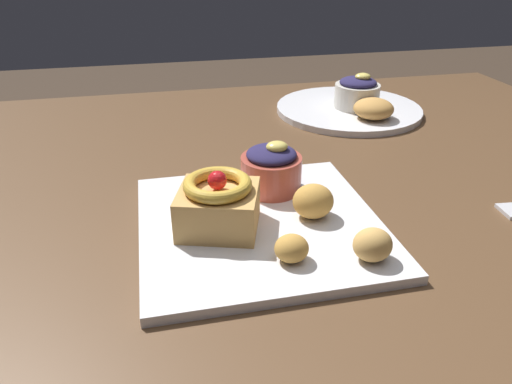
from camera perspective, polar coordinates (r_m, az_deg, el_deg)
The scene contains 10 objects.
dining_table at distance 0.76m, azimuth -4.14°, elevation -3.96°, with size 1.51×0.93×0.73m.
front_plate at distance 0.58m, azimuth 0.43°, elevation -3.84°, with size 0.29×0.29×0.01m, color white.
cake_slice at distance 0.55m, azimuth -4.49°, elevation -1.41°, with size 0.11×0.10×0.07m.
berry_ramekin at distance 0.64m, azimuth 1.83°, elevation 2.79°, with size 0.08×0.08×0.07m.
fritter_front at distance 0.51m, azimuth 4.22°, elevation -6.66°, with size 0.04×0.03×0.03m, color gold.
fritter_middle at distance 0.58m, azimuth 6.77°, elevation -1.09°, with size 0.05×0.05×0.04m, color gold.
fritter_back at distance 0.52m, azimuth 13.62°, elevation -6.08°, with size 0.04×0.04×0.04m, color tan.
back_plate at distance 1.01m, azimuth 10.87°, elevation 9.61°, with size 0.29×0.29×0.01m, color white.
back_ramekin at distance 0.99m, azimuth 11.88°, elevation 11.45°, with size 0.09×0.09×0.07m.
back_pastry at distance 0.94m, azimuth 13.73°, elevation 9.56°, with size 0.07×0.07×0.04m, color #C68E47.
Camera 1 is at (-0.09, -0.64, 1.04)m, focal length 33.82 mm.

